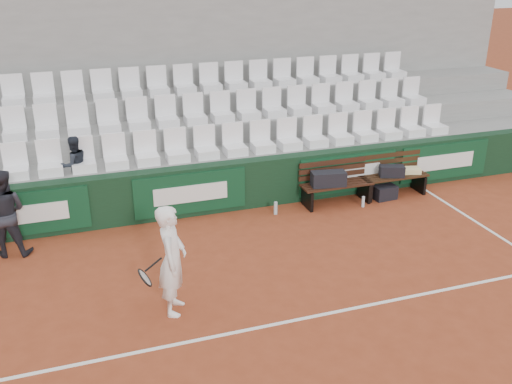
% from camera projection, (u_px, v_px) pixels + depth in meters
% --- Properties ---
extents(ground, '(80.00, 80.00, 0.00)m').
position_uv_depth(ground, '(265.00, 326.00, 7.98)').
color(ground, brown).
rests_on(ground, ground).
extents(court_baseline, '(18.00, 0.06, 0.01)m').
position_uv_depth(court_baseline, '(265.00, 326.00, 7.97)').
color(court_baseline, white).
rests_on(court_baseline, ground).
extents(back_barrier, '(18.00, 0.34, 1.00)m').
position_uv_depth(back_barrier, '(202.00, 189.00, 11.29)').
color(back_barrier, '#10311B').
rests_on(back_barrier, ground).
extents(grandstand_tier_front, '(18.00, 0.95, 1.00)m').
position_uv_depth(grandstand_tier_front, '(192.00, 179.00, 11.83)').
color(grandstand_tier_front, gray).
rests_on(grandstand_tier_front, ground).
extents(grandstand_tier_mid, '(18.00, 0.95, 1.45)m').
position_uv_depth(grandstand_tier_mid, '(182.00, 154.00, 12.57)').
color(grandstand_tier_mid, gray).
rests_on(grandstand_tier_mid, ground).
extents(grandstand_tier_back, '(18.00, 0.95, 1.90)m').
position_uv_depth(grandstand_tier_back, '(173.00, 133.00, 13.31)').
color(grandstand_tier_back, gray).
rests_on(grandstand_tier_back, ground).
extents(grandstand_rear_wall, '(18.00, 0.30, 4.40)m').
position_uv_depth(grandstand_rear_wall, '(165.00, 74.00, 13.37)').
color(grandstand_rear_wall, gray).
rests_on(grandstand_rear_wall, ground).
extents(seat_row_front, '(11.90, 0.44, 0.63)m').
position_uv_depth(seat_row_front, '(192.00, 144.00, 11.36)').
color(seat_row_front, white).
rests_on(seat_row_front, grandstand_tier_front).
extents(seat_row_mid, '(11.90, 0.44, 0.63)m').
position_uv_depth(seat_row_mid, '(181.00, 110.00, 12.01)').
color(seat_row_mid, white).
rests_on(seat_row_mid, grandstand_tier_mid).
extents(seat_row_back, '(11.90, 0.44, 0.63)m').
position_uv_depth(seat_row_back, '(171.00, 80.00, 12.67)').
color(seat_row_back, white).
rests_on(seat_row_back, grandstand_tier_back).
extents(bench_left, '(1.50, 0.56, 0.45)m').
position_uv_depth(bench_left, '(336.00, 194.00, 11.80)').
color(bench_left, '#351A10').
rests_on(bench_left, ground).
extents(bench_right, '(1.50, 0.56, 0.45)m').
position_uv_depth(bench_right, '(393.00, 185.00, 12.24)').
color(bench_right, '#341D0F').
rests_on(bench_right, ground).
extents(sports_bag_left, '(0.73, 0.40, 0.30)m').
position_uv_depth(sports_bag_left, '(328.00, 179.00, 11.56)').
color(sports_bag_left, black).
rests_on(sports_bag_left, bench_left).
extents(sports_bag_right, '(0.56, 0.39, 0.24)m').
position_uv_depth(sports_bag_right, '(392.00, 171.00, 12.04)').
color(sports_bag_right, black).
rests_on(sports_bag_right, bench_right).
extents(towel, '(0.44, 0.37, 0.11)m').
position_uv_depth(towel, '(411.00, 170.00, 12.28)').
color(towel, beige).
rests_on(towel, bench_right).
extents(sports_bag_ground, '(0.50, 0.33, 0.29)m').
position_uv_depth(sports_bag_ground, '(385.00, 192.00, 12.06)').
color(sports_bag_ground, black).
rests_on(sports_bag_ground, ground).
extents(water_bottle_near, '(0.07, 0.07, 0.26)m').
position_uv_depth(water_bottle_near, '(276.00, 208.00, 11.36)').
color(water_bottle_near, '#ADBFC4').
rests_on(water_bottle_near, ground).
extents(water_bottle_far, '(0.06, 0.06, 0.23)m').
position_uv_depth(water_bottle_far, '(363.00, 202.00, 11.70)').
color(water_bottle_far, silver).
rests_on(water_bottle_far, ground).
extents(tennis_player, '(0.78, 0.70, 1.67)m').
position_uv_depth(tennis_player, '(172.00, 260.00, 8.03)').
color(tennis_player, white).
rests_on(tennis_player, ground).
extents(ball_kid, '(0.86, 0.73, 1.55)m').
position_uv_depth(ball_kid, '(4.00, 213.00, 9.61)').
color(ball_kid, '#212129').
rests_on(ball_kid, ground).
extents(spectator_c, '(0.66, 0.59, 1.13)m').
position_uv_depth(spectator_c, '(72.00, 142.00, 10.64)').
color(spectator_c, black).
rests_on(spectator_c, grandstand_tier_front).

